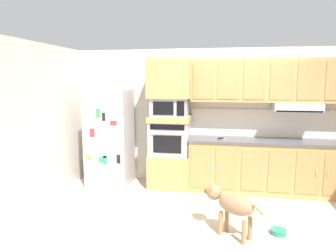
% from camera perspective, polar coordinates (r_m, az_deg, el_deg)
% --- Properties ---
extents(ground_plane, '(9.60, 9.60, 0.00)m').
position_cam_1_polar(ground_plane, '(5.00, 9.61, -14.36)').
color(ground_plane, beige).
extents(back_kitchen_wall, '(6.20, 0.12, 2.50)m').
position_cam_1_polar(back_kitchen_wall, '(5.76, 10.01, 1.61)').
color(back_kitchen_wall, beige).
rests_on(back_kitchen_wall, ground).
extents(side_panel_left, '(0.12, 7.10, 2.50)m').
position_cam_1_polar(side_panel_left, '(5.43, -21.06, 0.74)').
color(side_panel_left, beige).
rests_on(side_panel_left, ground).
extents(refrigerator, '(0.76, 0.73, 1.76)m').
position_cam_1_polar(refrigerator, '(5.75, -10.76, -2.14)').
color(refrigerator, '#ADADB2').
rests_on(refrigerator, ground).
extents(oven_base_cabinet, '(0.74, 0.62, 0.60)m').
position_cam_1_polar(oven_base_cabinet, '(5.67, 0.37, -8.18)').
color(oven_base_cabinet, tan).
rests_on(oven_base_cabinet, ground).
extents(built_in_oven, '(0.70, 0.62, 0.60)m').
position_cam_1_polar(built_in_oven, '(5.53, 0.37, -2.22)').
color(built_in_oven, '#A8AAAF').
rests_on(built_in_oven, oven_base_cabinet).
extents(appliance_mid_shelf, '(0.74, 0.62, 0.10)m').
position_cam_1_polar(appliance_mid_shelf, '(5.47, 0.38, 1.38)').
color(appliance_mid_shelf, tan).
rests_on(appliance_mid_shelf, built_in_oven).
extents(microwave, '(0.64, 0.54, 0.32)m').
position_cam_1_polar(microwave, '(5.45, 0.37, 3.57)').
color(microwave, '#A8AAAF').
rests_on(microwave, appliance_mid_shelf).
extents(appliance_upper_cabinet, '(0.74, 0.62, 0.68)m').
position_cam_1_polar(appliance_upper_cabinet, '(5.43, 0.38, 8.83)').
color(appliance_upper_cabinet, tan).
rests_on(appliance_upper_cabinet, microwave).
extents(lower_cabinet_run, '(2.99, 0.63, 0.88)m').
position_cam_1_polar(lower_cabinet_run, '(5.64, 19.58, -7.32)').
color(lower_cabinet_run, tan).
rests_on(lower_cabinet_run, ground).
extents(countertop_slab, '(3.03, 0.64, 0.04)m').
position_cam_1_polar(countertop_slab, '(5.54, 19.81, -2.72)').
color(countertop_slab, '#4C4C51').
rests_on(countertop_slab, lower_cabinet_run).
extents(backsplash_panel, '(3.03, 0.02, 0.50)m').
position_cam_1_polar(backsplash_panel, '(5.77, 19.47, 0.46)').
color(backsplash_panel, silver).
rests_on(backsplash_panel, countertop_slab).
extents(upper_cabinet_with_hood, '(2.99, 0.48, 0.88)m').
position_cam_1_polar(upper_cabinet_with_hood, '(5.56, 20.31, 7.70)').
color(upper_cabinet_with_hood, tan).
rests_on(upper_cabinet_with_hood, backsplash_panel).
extents(screwdriver, '(0.16, 0.16, 0.03)m').
position_cam_1_polar(screwdriver, '(5.39, 9.87, -2.26)').
color(screwdriver, black).
rests_on(screwdriver, countertop_slab).
extents(dog, '(0.74, 0.55, 0.62)m').
position_cam_1_polar(dog, '(3.99, 11.64, -13.95)').
color(dog, '#997551').
rests_on(dog, ground).
extents(dog_food_bowl, '(0.20, 0.20, 0.06)m').
position_cam_1_polar(dog_food_bowl, '(4.34, 19.89, -18.03)').
color(dog_food_bowl, '#267F66').
rests_on(dog_food_bowl, ground).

